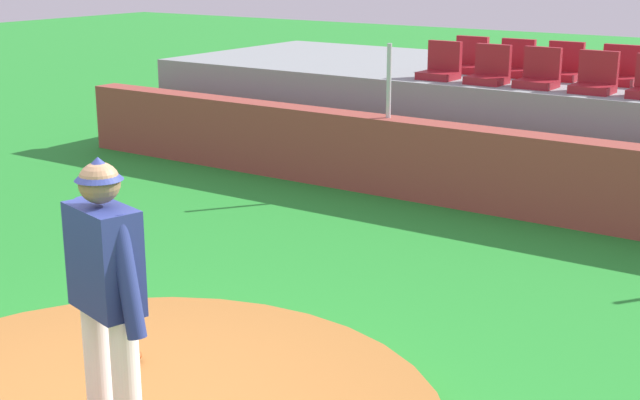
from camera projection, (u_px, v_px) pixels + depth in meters
pitcher at (106, 283)px, 5.01m from camera, size 0.73×0.36×1.71m
fielding_glove at (121, 358)px, 6.24m from camera, size 0.32×0.36×0.11m
brick_barrier at (520, 175)px, 10.45m from camera, size 13.83×0.40×0.97m
fence_post_left at (389, 81)px, 11.18m from camera, size 0.06×0.06×0.92m
bleacher_platform at (597, 125)px, 12.55m from camera, size 13.07×3.79×1.31m
stadium_chair_0 at (441, 67)px, 12.22m from camera, size 0.48×0.44×0.50m
stadium_chair_1 at (489, 71)px, 11.79m from camera, size 0.48×0.44×0.50m
stadium_chair_2 at (539, 75)px, 11.46m from camera, size 0.48×0.44×0.50m
stadium_chair_3 at (595, 80)px, 11.04m from camera, size 0.48×0.44×0.50m
stadium_chair_6 at (469, 61)px, 12.89m from camera, size 0.48×0.44×0.50m
stadium_chair_7 at (515, 64)px, 12.51m from camera, size 0.48×0.44×0.50m
stadium_chair_8 at (563, 68)px, 12.15m from camera, size 0.48×0.44×0.50m
stadium_chair_9 at (618, 72)px, 11.74m from camera, size 0.48×0.44×0.50m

